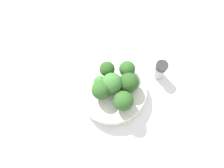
% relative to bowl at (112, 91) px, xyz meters
% --- Properties ---
extents(ground_plane, '(3.00, 3.00, 0.00)m').
position_rel_bowl_xyz_m(ground_plane, '(0.00, 0.00, -0.02)').
color(ground_plane, white).
extents(bowl, '(0.20, 0.20, 0.04)m').
position_rel_bowl_xyz_m(bowl, '(0.00, 0.00, 0.00)').
color(bowl, silver).
rests_on(bowl, ground_plane).
extents(broccoli_floret_0, '(0.06, 0.06, 0.07)m').
position_rel_bowl_xyz_m(broccoli_floret_0, '(0.00, -0.00, 0.06)').
color(broccoli_floret_0, '#84AD66').
rests_on(broccoli_floret_0, bowl).
extents(broccoli_floret_1, '(0.04, 0.04, 0.05)m').
position_rel_bowl_xyz_m(broccoli_floret_1, '(0.05, 0.02, 0.05)').
color(broccoli_floret_1, '#7A9E5B').
rests_on(broccoli_floret_1, bowl).
extents(broccoli_floret_2, '(0.06, 0.06, 0.06)m').
position_rel_bowl_xyz_m(broccoli_floret_2, '(0.01, -0.05, 0.05)').
color(broccoli_floret_2, '#7A9E5B').
rests_on(broccoli_floret_2, bowl).
extents(broccoli_floret_3, '(0.05, 0.05, 0.06)m').
position_rel_bowl_xyz_m(broccoli_floret_3, '(-0.05, -0.03, 0.05)').
color(broccoli_floret_3, '#8EB770').
rests_on(broccoli_floret_3, bowl).
extents(broccoli_floret_4, '(0.04, 0.04, 0.05)m').
position_rel_bowl_xyz_m(broccoli_floret_4, '(0.01, 0.03, 0.05)').
color(broccoli_floret_4, '#7A9E5B').
rests_on(broccoli_floret_4, bowl).
extents(broccoli_floret_5, '(0.05, 0.05, 0.06)m').
position_rel_bowl_xyz_m(broccoli_floret_5, '(-0.02, 0.03, 0.06)').
color(broccoli_floret_5, '#7A9E5B').
rests_on(broccoli_floret_5, bowl).
extents(broccoli_floret_6, '(0.05, 0.05, 0.05)m').
position_rel_bowl_xyz_m(broccoli_floret_6, '(0.05, -0.04, 0.05)').
color(broccoli_floret_6, '#8EB770').
rests_on(broccoli_floret_6, bowl).
extents(pepper_shaker, '(0.04, 0.04, 0.07)m').
position_rel_bowl_xyz_m(pepper_shaker, '(0.07, -0.14, 0.01)').
color(pepper_shaker, '#B2B7BC').
rests_on(pepper_shaker, ground_plane).
extents(almond_crumb_0, '(0.01, 0.01, 0.01)m').
position_rel_bowl_xyz_m(almond_crumb_0, '(0.07, -0.14, -0.02)').
color(almond_crumb_0, tan).
rests_on(almond_crumb_0, ground_plane).
extents(almond_crumb_1, '(0.01, 0.00, 0.01)m').
position_rel_bowl_xyz_m(almond_crumb_1, '(-0.13, 0.10, -0.02)').
color(almond_crumb_1, tan).
rests_on(almond_crumb_1, ground_plane).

